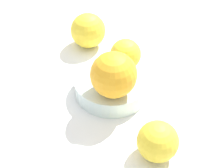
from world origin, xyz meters
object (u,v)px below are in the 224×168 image
object	(u,v)px
fruit_bowl	(112,86)
orange_loose_1	(158,141)
orange_in_bowl_1	(126,54)
orange_in_bowl_0	(114,75)
orange_loose_0	(89,30)

from	to	relation	value
fruit_bowl	orange_loose_1	bearing A→B (deg)	96.97
orange_in_bowl_1	orange_in_bowl_0	bearing A→B (deg)	53.61
fruit_bowl	orange_loose_0	world-z (taller)	orange_loose_0
orange_loose_1	orange_in_bowl_1	bearing A→B (deg)	-94.98
fruit_bowl	orange_in_bowl_0	bearing A→B (deg)	75.45
orange_in_bowl_0	orange_in_bowl_1	size ratio (longest dim) A/B	1.38
fruit_bowl	orange_in_bowl_1	xyz separation A→B (cm)	(-3.85, -2.81, 5.00)
orange_in_bowl_1	orange_loose_0	xyz separation A→B (cm)	(3.64, -14.51, -2.59)
orange_in_bowl_1	orange_loose_0	bearing A→B (deg)	-75.93
fruit_bowl	orange_in_bowl_0	world-z (taller)	orange_in_bowl_0
orange_in_bowl_0	orange_loose_1	size ratio (longest dim) A/B	1.23
orange_in_bowl_0	fruit_bowl	bearing A→B (deg)	-104.55
orange_in_bowl_0	orange_in_bowl_1	bearing A→B (deg)	-126.39
orange_loose_1	fruit_bowl	bearing A→B (deg)	-83.03
orange_in_bowl_0	orange_in_bowl_1	distance (cm)	8.20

